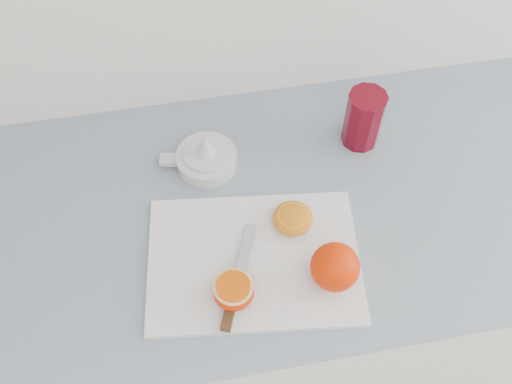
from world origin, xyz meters
TOP-DOWN VIEW (x-y plane):
  - counter at (-0.20, 1.70)m, footprint 2.34×0.64m
  - cutting_board at (-0.25, 1.58)m, footprint 0.42×0.32m
  - whole_orange at (-0.12, 1.51)m, footprint 0.09×0.09m
  - half_orange at (-0.30, 1.51)m, footprint 0.07×0.07m
  - squeezed_shell at (-0.16, 1.64)m, footprint 0.08×0.08m
  - paring_knife at (-0.30, 1.51)m, footprint 0.10×0.20m
  - citrus_juicer at (-0.30, 1.82)m, footprint 0.16×0.12m
  - red_tumbler at (0.03, 1.82)m, footprint 0.08×0.08m

SIDE VIEW (x-z plane):
  - counter at x=-0.20m, z-range 0.00..0.89m
  - cutting_board at x=-0.25m, z-range 0.89..0.90m
  - paring_knife at x=-0.30m, z-range 0.90..0.92m
  - citrus_juicer at x=-0.30m, z-range 0.87..0.96m
  - squeezed_shell at x=-0.16m, z-range 0.90..0.94m
  - half_orange at x=-0.30m, z-range 0.90..0.95m
  - whole_orange at x=-0.12m, z-range 0.90..0.99m
  - red_tumbler at x=0.03m, z-range 0.89..1.02m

